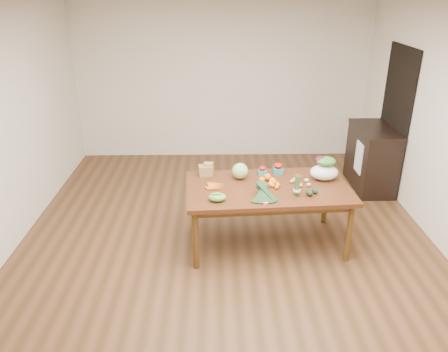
{
  "coord_description": "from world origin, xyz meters",
  "views": [
    {
      "loc": [
        -0.12,
        -4.47,
        2.86
      ],
      "look_at": [
        -0.03,
        0.0,
        0.89
      ],
      "focal_mm": 35.0,
      "sensor_mm": 36.0,
      "label": 1
    }
  ],
  "objects_px": {
    "cabbage": "(240,171)",
    "asparagus_bundle": "(297,185)",
    "paper_bag": "(206,170)",
    "kale_bunch": "(264,193)",
    "salad_bag": "(324,169)",
    "cabinet": "(372,158)",
    "mandarin_cluster": "(274,183)",
    "dining_table": "(267,215)"
  },
  "relations": [
    {
      "from": "cabinet",
      "to": "kale_bunch",
      "type": "xyz_separation_m",
      "value": [
        -1.83,
        -1.9,
        0.36
      ]
    },
    {
      "from": "paper_bag",
      "to": "salad_bag",
      "type": "bearing_deg",
      "value": -5.92
    },
    {
      "from": "dining_table",
      "to": "paper_bag",
      "type": "xyz_separation_m",
      "value": [
        -0.72,
        0.33,
        0.45
      ]
    },
    {
      "from": "paper_bag",
      "to": "kale_bunch",
      "type": "bearing_deg",
      "value": -46.09
    },
    {
      "from": "dining_table",
      "to": "asparagus_bundle",
      "type": "distance_m",
      "value": 0.62
    },
    {
      "from": "paper_bag",
      "to": "asparagus_bundle",
      "type": "height_order",
      "value": "asparagus_bundle"
    },
    {
      "from": "paper_bag",
      "to": "kale_bunch",
      "type": "xyz_separation_m",
      "value": [
        0.64,
        -0.66,
        0.0
      ]
    },
    {
      "from": "cabbage",
      "to": "asparagus_bundle",
      "type": "height_order",
      "value": "asparagus_bundle"
    },
    {
      "from": "cabbage",
      "to": "dining_table",
      "type": "bearing_deg",
      "value": -36.64
    },
    {
      "from": "kale_bunch",
      "to": "salad_bag",
      "type": "xyz_separation_m",
      "value": [
        0.76,
        0.52,
        0.05
      ]
    },
    {
      "from": "kale_bunch",
      "to": "mandarin_cluster",
      "type": "bearing_deg",
      "value": 62.2
    },
    {
      "from": "cabinet",
      "to": "cabbage",
      "type": "relative_size",
      "value": 5.36
    },
    {
      "from": "cabinet",
      "to": "cabbage",
      "type": "height_order",
      "value": "same"
    },
    {
      "from": "mandarin_cluster",
      "to": "salad_bag",
      "type": "height_order",
      "value": "salad_bag"
    },
    {
      "from": "mandarin_cluster",
      "to": "paper_bag",
      "type": "bearing_deg",
      "value": 157.58
    },
    {
      "from": "dining_table",
      "to": "kale_bunch",
      "type": "distance_m",
      "value": 0.57
    },
    {
      "from": "cabinet",
      "to": "paper_bag",
      "type": "bearing_deg",
      "value": -153.3
    },
    {
      "from": "dining_table",
      "to": "cabbage",
      "type": "distance_m",
      "value": 0.61
    },
    {
      "from": "salad_bag",
      "to": "dining_table",
      "type": "bearing_deg",
      "value": -164.99
    },
    {
      "from": "paper_bag",
      "to": "mandarin_cluster",
      "type": "height_order",
      "value": "paper_bag"
    },
    {
      "from": "salad_bag",
      "to": "kale_bunch",
      "type": "bearing_deg",
      "value": -145.71
    },
    {
      "from": "kale_bunch",
      "to": "salad_bag",
      "type": "relative_size",
      "value": 1.22
    },
    {
      "from": "cabbage",
      "to": "salad_bag",
      "type": "xyz_separation_m",
      "value": [
        0.98,
        -0.05,
        0.03
      ]
    },
    {
      "from": "paper_bag",
      "to": "asparagus_bundle",
      "type": "relative_size",
      "value": 0.86
    },
    {
      "from": "asparagus_bundle",
      "to": "salad_bag",
      "type": "relative_size",
      "value": 0.76
    },
    {
      "from": "cabinet",
      "to": "cabbage",
      "type": "distance_m",
      "value": 2.48
    },
    {
      "from": "dining_table",
      "to": "salad_bag",
      "type": "distance_m",
      "value": 0.86
    },
    {
      "from": "asparagus_bundle",
      "to": "dining_table",
      "type": "bearing_deg",
      "value": 135.56
    },
    {
      "from": "kale_bunch",
      "to": "asparagus_bundle",
      "type": "xyz_separation_m",
      "value": [
        0.36,
        0.09,
        0.05
      ]
    },
    {
      "from": "cabinet",
      "to": "mandarin_cluster",
      "type": "bearing_deg",
      "value": -137.03
    },
    {
      "from": "paper_bag",
      "to": "cabbage",
      "type": "distance_m",
      "value": 0.42
    },
    {
      "from": "paper_bag",
      "to": "kale_bunch",
      "type": "distance_m",
      "value": 0.92
    },
    {
      "from": "salad_bag",
      "to": "cabbage",
      "type": "bearing_deg",
      "value": 177.21
    },
    {
      "from": "mandarin_cluster",
      "to": "asparagus_bundle",
      "type": "bearing_deg",
      "value": -49.02
    },
    {
      "from": "cabbage",
      "to": "asparagus_bundle",
      "type": "relative_size",
      "value": 0.76
    },
    {
      "from": "cabinet",
      "to": "mandarin_cluster",
      "type": "height_order",
      "value": "cabinet"
    },
    {
      "from": "paper_bag",
      "to": "dining_table",
      "type": "bearing_deg",
      "value": -24.45
    },
    {
      "from": "cabinet",
      "to": "cabbage",
      "type": "bearing_deg",
      "value": -146.99
    },
    {
      "from": "cabbage",
      "to": "mandarin_cluster",
      "type": "relative_size",
      "value": 1.06
    },
    {
      "from": "mandarin_cluster",
      "to": "kale_bunch",
      "type": "bearing_deg",
      "value": -114.12
    },
    {
      "from": "paper_bag",
      "to": "cabinet",
      "type": "bearing_deg",
      "value": 26.7
    },
    {
      "from": "paper_bag",
      "to": "kale_bunch",
      "type": "relative_size",
      "value": 0.54
    }
  ]
}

